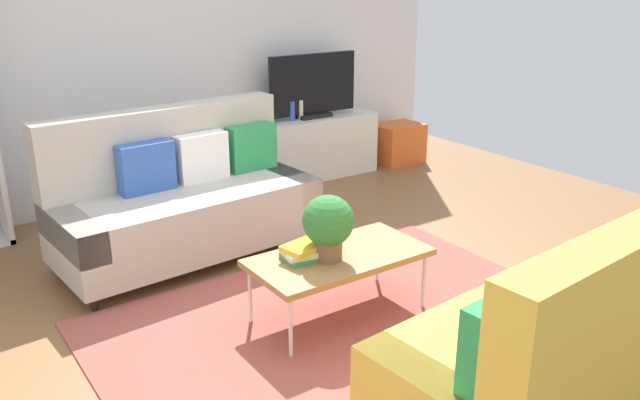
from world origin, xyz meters
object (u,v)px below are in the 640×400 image
at_px(vase_0, 260,114).
at_px(bottle_1, 301,110).
at_px(tv, 313,87).
at_px(storage_trunk, 398,143).
at_px(couch_beige, 184,198).
at_px(coffee_table, 339,258).
at_px(table_book_0, 303,257).
at_px(vase_1, 273,113).
at_px(potted_plant, 328,224).
at_px(couch_green, 572,339).
at_px(tv_console, 312,147).
at_px(bottle_0, 292,111).

height_order(vase_0, bottle_1, bottle_1).
bearing_deg(tv, storage_trunk, -4.16).
distance_m(couch_beige, storage_trunk, 3.18).
relative_size(coffee_table, table_book_0, 4.58).
bearing_deg(tv, vase_1, 170.72).
bearing_deg(couch_beige, potted_plant, 97.63).
bearing_deg(storage_trunk, vase_1, 174.40).
bearing_deg(table_book_0, vase_0, 65.44).
xyz_separation_m(couch_green, tv, (1.22, 3.93, 0.51)).
relative_size(couch_green, vase_1, 11.96).
bearing_deg(storage_trunk, tv_console, 174.81).
bearing_deg(tv_console, bottle_1, -166.04).
height_order(tv, storage_trunk, tv).
relative_size(couch_beige, potted_plant, 4.91).
distance_m(storage_trunk, vase_1, 1.62).
bearing_deg(couch_beige, vase_1, -146.05).
bearing_deg(vase_1, potted_plant, -114.38).
bearing_deg(vase_0, tv, -6.88).
xyz_separation_m(couch_beige, tv_console, (1.90, 1.11, -0.13)).
distance_m(coffee_table, storage_trunk, 3.57).
bearing_deg(bottle_0, storage_trunk, -2.52).
bearing_deg(couch_beige, tv, -154.43).
height_order(storage_trunk, potted_plant, potted_plant).
distance_m(couch_beige, couch_green, 2.93).
bearing_deg(tv_console, storage_trunk, -5.19).
distance_m(couch_beige, table_book_0, 1.37).
xyz_separation_m(storage_trunk, vase_1, (-1.53, 0.15, 0.50)).
bearing_deg(vase_0, coffee_table, -109.84).
bearing_deg(bottle_0, tv_console, 8.60).
relative_size(tv, table_book_0, 4.17).
relative_size(potted_plant, table_book_0, 1.66).
xyz_separation_m(couch_green, vase_1, (0.79, 4.00, 0.28)).
bearing_deg(vase_1, couch_green, -101.18).
bearing_deg(tv_console, bottle_0, -171.40).
bearing_deg(table_book_0, couch_beige, 97.35).
height_order(couch_green, bottle_1, couch_green).
bearing_deg(table_book_0, tv_console, 54.95).
bearing_deg(bottle_0, tv, 4.33).
xyz_separation_m(storage_trunk, potted_plant, (-2.70, -2.44, 0.42)).
distance_m(coffee_table, vase_0, 2.77).
xyz_separation_m(potted_plant, bottle_0, (1.34, 2.50, 0.09)).
bearing_deg(vase_0, potted_plant, -111.55).
distance_m(storage_trunk, bottle_0, 1.46).
relative_size(couch_green, bottle_0, 10.11).
bearing_deg(bottle_0, coffee_table, -116.59).
bearing_deg(couch_green, bottle_0, 71.68).
height_order(tv_console, table_book_0, tv_console).
xyz_separation_m(couch_beige, bottle_0, (1.64, 1.07, 0.29)).
bearing_deg(couch_beige, coffee_table, 101.24).
xyz_separation_m(potted_plant, vase_0, (1.02, 2.59, 0.08)).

